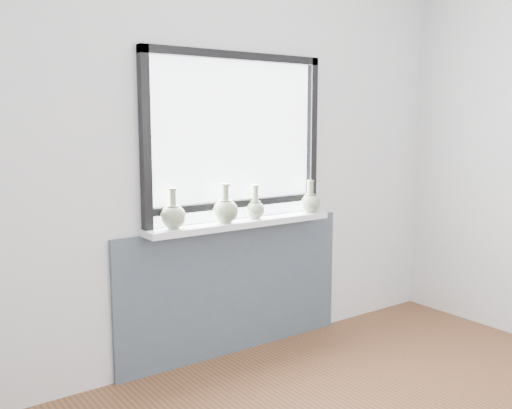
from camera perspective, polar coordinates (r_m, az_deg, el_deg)
back_wall at (r=3.67m, az=-2.38°, el=4.82°), size 3.60×0.02×2.60m
apron_panel at (r=3.80m, az=-2.04°, el=-8.42°), size 1.70×0.03×0.86m
windowsill at (r=3.64m, az=-1.47°, el=-1.88°), size 1.32×0.18×0.04m
window at (r=3.63m, az=-2.07°, el=7.01°), size 1.30×0.06×1.05m
vase_a at (r=3.37m, az=-8.29°, el=-1.08°), size 0.15×0.15×0.24m
vase_b at (r=3.53m, az=-3.07°, el=-0.52°), size 0.16×0.16×0.24m
vase_c at (r=3.68m, az=-0.07°, el=-0.35°), size 0.12×0.12×0.22m
vase_d at (r=3.94m, az=5.44°, el=0.27°), size 0.14×0.14×0.22m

